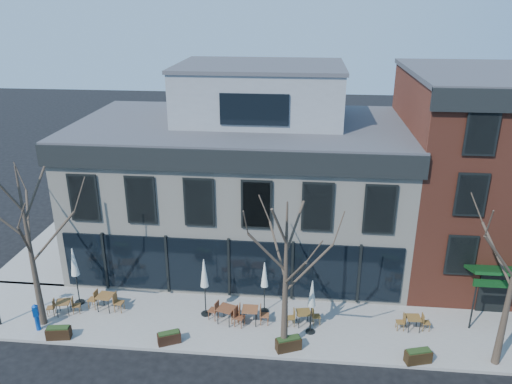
# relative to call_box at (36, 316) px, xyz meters

# --- Properties ---
(ground) EXTENTS (120.00, 120.00, 0.00)m
(ground) POSITION_rel_call_box_xyz_m (8.49, 3.71, -0.89)
(ground) COLOR black
(ground) RESTS_ON ground
(sidewalk_front) EXTENTS (33.50, 4.70, 0.15)m
(sidewalk_front) POSITION_rel_call_box_xyz_m (11.74, 1.56, -0.82)
(sidewalk_front) COLOR gray
(sidewalk_front) RESTS_ON ground
(sidewalk_side) EXTENTS (4.50, 12.00, 0.15)m
(sidewalk_side) POSITION_rel_call_box_xyz_m (-2.76, 9.71, -0.82)
(sidewalk_side) COLOR gray
(sidewalk_side) RESTS_ON ground
(corner_building) EXTENTS (18.39, 10.39, 11.10)m
(corner_building) POSITION_rel_call_box_xyz_m (8.56, 8.78, 3.83)
(corner_building) COLOR beige
(corner_building) RESTS_ON ground
(red_brick_building) EXTENTS (8.20, 11.78, 11.18)m
(red_brick_building) POSITION_rel_call_box_xyz_m (21.49, 8.69, 4.74)
(red_brick_building) COLOR brown
(red_brick_building) RESTS_ON ground
(tree_corner) EXTENTS (3.93, 3.98, 7.92)m
(tree_corner) POSITION_rel_call_box_xyz_m (-0.00, 0.50, 3.35)
(tree_corner) COLOR #382B21
(tree_corner) RESTS_ON sidewalk_front
(tree_mid) EXTENTS (3.50, 3.55, 7.04)m
(tree_mid) POSITION_rel_call_box_xyz_m (11.50, -0.20, 2.90)
(tree_mid) COLOR #382B21
(tree_mid) RESTS_ON sidewalk_front
(tree_right) EXTENTS (3.72, 3.77, 7.48)m
(tree_right) POSITION_rel_call_box_xyz_m (20.50, -0.20, 3.13)
(tree_right) COLOR #382B21
(tree_right) RESTS_ON sidewalk_front
(call_box) EXTENTS (0.28, 0.28, 1.40)m
(call_box) POSITION_rel_call_box_xyz_m (0.00, 0.00, 0.00)
(call_box) COLOR #0B3A95
(call_box) RESTS_ON sidewalk_front
(cafe_set_0) EXTENTS (1.66, 0.80, 0.85)m
(cafe_set_0) POSITION_rel_call_box_xyz_m (0.64, 1.33, -0.31)
(cafe_set_0) COLOR brown
(cafe_set_0) RESTS_ON sidewalk_front
(cafe_set_1) EXTENTS (1.91, 0.83, 0.99)m
(cafe_set_1) POSITION_rel_call_box_xyz_m (2.55, 1.90, -0.23)
(cafe_set_1) COLOR brown
(cafe_set_1) RESTS_ON sidewalk_front
(cafe_set_2) EXTENTS (1.93, 1.04, 0.99)m
(cafe_set_2) POSITION_rel_call_box_xyz_m (8.66, 1.45, -0.23)
(cafe_set_2) COLOR brown
(cafe_set_2) RESTS_ON sidewalk_front
(cafe_set_3) EXTENTS (1.85, 0.75, 0.97)m
(cafe_set_3) POSITION_rel_call_box_xyz_m (9.79, 1.51, -0.24)
(cafe_set_3) COLOR brown
(cafe_set_3) RESTS_ON sidewalk_front
(cafe_set_4) EXTENTS (1.69, 0.78, 0.87)m
(cafe_set_4) POSITION_rel_call_box_xyz_m (12.32, 1.64, -0.30)
(cafe_set_4) COLOR brown
(cafe_set_4) RESTS_ON sidewalk_front
(cafe_set_5) EXTENTS (1.61, 0.68, 0.84)m
(cafe_set_5) POSITION_rel_call_box_xyz_m (17.40, 1.76, -0.31)
(cafe_set_5) COLOR brown
(cafe_set_5) RESTS_ON sidewalk_front
(umbrella_0) EXTENTS (0.50, 0.50, 3.10)m
(umbrella_0) POSITION_rel_call_box_xyz_m (0.97, 2.31, 1.44)
(umbrella_0) COLOR black
(umbrella_0) RESTS_ON sidewalk_front
(umbrella_1) EXTENTS (0.49, 0.49, 3.05)m
(umbrella_1) POSITION_rel_call_box_xyz_m (7.55, 1.99, 1.41)
(umbrella_1) COLOR black
(umbrella_1) RESTS_ON sidewalk_front
(umbrella_2) EXTENTS (0.44, 0.44, 2.74)m
(umbrella_2) POSITION_rel_call_box_xyz_m (10.39, 2.52, 1.19)
(umbrella_2) COLOR black
(umbrella_2) RESTS_ON sidewalk_front
(umbrella_3) EXTENTS (0.44, 0.44, 2.76)m
(umbrella_3) POSITION_rel_call_box_xyz_m (12.65, 1.09, 1.20)
(umbrella_3) COLOR black
(umbrella_3) RESTS_ON sidewalk_front
(planter_0) EXTENTS (1.13, 0.59, 0.60)m
(planter_0) POSITION_rel_call_box_xyz_m (1.25, -0.49, -0.45)
(planter_0) COLOR black
(planter_0) RESTS_ON sidewalk_front
(planter_1) EXTENTS (1.10, 0.80, 0.57)m
(planter_1) POSITION_rel_call_box_xyz_m (6.34, -0.32, -0.46)
(planter_1) COLOR black
(planter_1) RESTS_ON sidewalk_front
(planter_2) EXTENTS (1.20, 0.84, 0.62)m
(planter_2) POSITION_rel_call_box_xyz_m (11.69, -0.24, -0.43)
(planter_2) COLOR black
(planter_2) RESTS_ON sidewalk_front
(planter_3) EXTENTS (1.19, 0.74, 0.62)m
(planter_3) POSITION_rel_call_box_xyz_m (17.20, -0.49, -0.43)
(planter_3) COLOR black
(planter_3) RESTS_ON sidewalk_front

